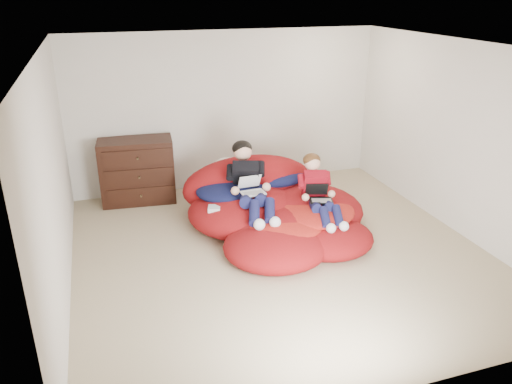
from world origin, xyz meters
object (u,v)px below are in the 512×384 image
object	(u,v)px
dresser	(137,171)
older_boy	(249,180)
beanbag_pile	(274,210)
younger_boy	(318,188)
laptop_white	(252,188)
laptop_black	(319,195)

from	to	relation	value
dresser	older_boy	distance (m)	1.99
dresser	beanbag_pile	bearing A→B (deg)	-42.10
older_boy	younger_boy	bearing A→B (deg)	-26.12
dresser	older_boy	size ratio (longest dim) A/B	0.90
older_boy	younger_boy	world-z (taller)	older_boy
beanbag_pile	older_boy	xyz separation A→B (m)	(-0.33, 0.08, 0.46)
beanbag_pile	laptop_white	xyz separation A→B (m)	(-0.33, -0.02, 0.38)
beanbag_pile	laptop_white	distance (m)	0.50
dresser	laptop_white	world-z (taller)	dresser
beanbag_pile	laptop_black	xyz separation A→B (m)	(0.49, -0.37, 0.30)
dresser	beanbag_pile	world-z (taller)	dresser
beanbag_pile	older_boy	size ratio (longest dim) A/B	1.95
dresser	younger_boy	distance (m)	2.86
older_boy	laptop_white	distance (m)	0.12
beanbag_pile	younger_boy	size ratio (longest dim) A/B	2.42
dresser	laptop_white	size ratio (longest dim) A/B	3.37
beanbag_pile	laptop_white	bearing A→B (deg)	-176.85
dresser	younger_boy	world-z (taller)	younger_boy
younger_boy	dresser	bearing A→B (deg)	139.65
laptop_black	younger_boy	bearing A→B (deg)	90.00
beanbag_pile	older_boy	distance (m)	0.57
older_boy	laptop_white	bearing A→B (deg)	-90.00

